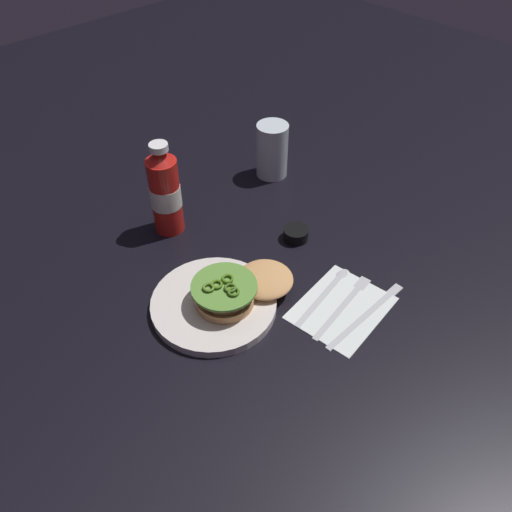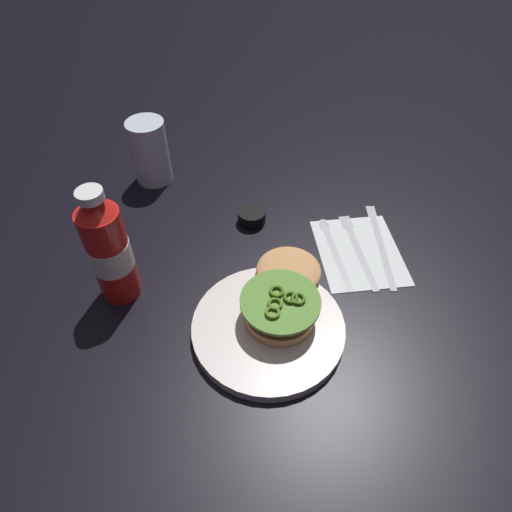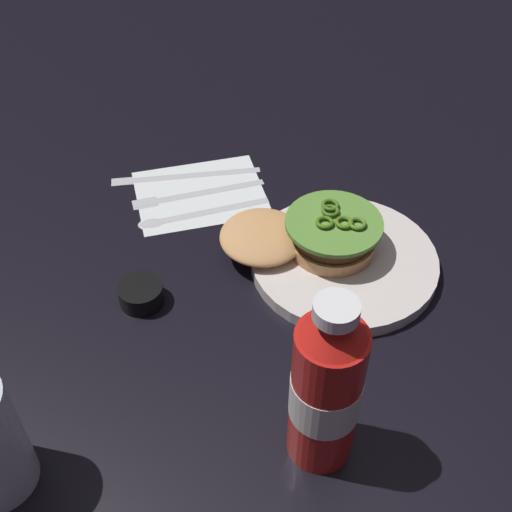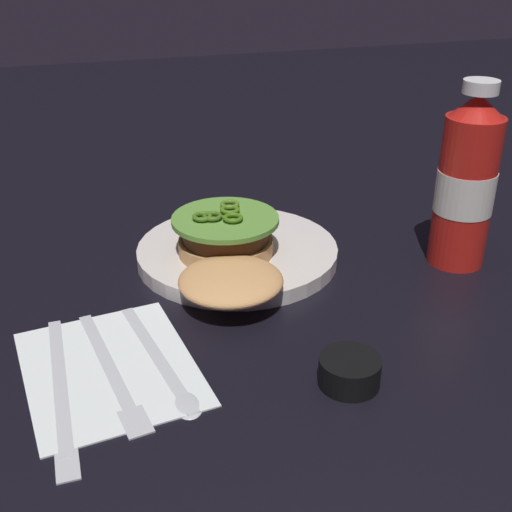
{
  "view_description": "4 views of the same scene",
  "coord_description": "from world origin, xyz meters",
  "px_view_note": "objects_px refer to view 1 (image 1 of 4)",
  "views": [
    {
      "loc": [
        -0.57,
        -0.57,
        0.76
      ],
      "look_at": [
        -0.05,
        -0.03,
        0.06
      ],
      "focal_mm": 36.64,
      "sensor_mm": 36.0,
      "label": 1
    },
    {
      "loc": [
        -0.56,
        -0.01,
        0.6
      ],
      "look_at": [
        -0.07,
        -0.01,
        0.07
      ],
      "focal_mm": 31.06,
      "sensor_mm": 36.0,
      "label": 2
    },
    {
      "loc": [
        0.03,
        0.54,
        0.6
      ],
      "look_at": [
        -0.04,
        0.02,
        0.09
      ],
      "focal_mm": 45.64,
      "sensor_mm": 36.0,
      "label": 3
    },
    {
      "loc": [
        0.52,
        -0.23,
        0.37
      ],
      "look_at": [
        -0.08,
        -0.04,
        0.05
      ],
      "focal_mm": 45.75,
      "sensor_mm": 36.0,
      "label": 4
    }
  ],
  "objects_px": {
    "water_glass": "(272,150)",
    "butter_knife": "(371,310)",
    "dinner_plate": "(214,304)",
    "ketchup_bottle": "(165,192)",
    "burger_sandwich": "(240,288)",
    "napkin": "(342,308)",
    "spoon_utensil": "(330,287)",
    "fork_utensil": "(347,301)",
    "condiment_cup": "(296,234)"
  },
  "relations": [
    {
      "from": "dinner_plate",
      "to": "fork_utensil",
      "type": "relative_size",
      "value": 1.23
    },
    {
      "from": "burger_sandwich",
      "to": "condiment_cup",
      "type": "xyz_separation_m",
      "value": [
        0.21,
        0.05,
        -0.02
      ]
    },
    {
      "from": "dinner_plate",
      "to": "condiment_cup",
      "type": "distance_m",
      "value": 0.26
    },
    {
      "from": "ketchup_bottle",
      "to": "water_glass",
      "type": "height_order",
      "value": "ketchup_bottle"
    },
    {
      "from": "condiment_cup",
      "to": "butter_knife",
      "type": "relative_size",
      "value": 0.25
    },
    {
      "from": "dinner_plate",
      "to": "spoon_utensil",
      "type": "relative_size",
      "value": 1.28
    },
    {
      "from": "fork_utensil",
      "to": "spoon_utensil",
      "type": "xyz_separation_m",
      "value": [
        0.0,
        0.05,
        0.0
      ]
    },
    {
      "from": "fork_utensil",
      "to": "spoon_utensil",
      "type": "distance_m",
      "value": 0.05
    },
    {
      "from": "napkin",
      "to": "fork_utensil",
      "type": "relative_size",
      "value": 0.94
    },
    {
      "from": "spoon_utensil",
      "to": "ketchup_bottle",
      "type": "bearing_deg",
      "value": 106.99
    },
    {
      "from": "burger_sandwich",
      "to": "fork_utensil",
      "type": "bearing_deg",
      "value": -44.73
    },
    {
      "from": "ketchup_bottle",
      "to": "napkin",
      "type": "xyz_separation_m",
      "value": [
        0.09,
        -0.42,
        -0.1
      ]
    },
    {
      "from": "ketchup_bottle",
      "to": "butter_knife",
      "type": "height_order",
      "value": "ketchup_bottle"
    },
    {
      "from": "dinner_plate",
      "to": "spoon_utensil",
      "type": "bearing_deg",
      "value": -32.11
    },
    {
      "from": "dinner_plate",
      "to": "fork_utensil",
      "type": "bearing_deg",
      "value": -41.46
    },
    {
      "from": "fork_utensil",
      "to": "spoon_utensil",
      "type": "bearing_deg",
      "value": 84.06
    },
    {
      "from": "butter_knife",
      "to": "spoon_utensil",
      "type": "height_order",
      "value": "same"
    },
    {
      "from": "burger_sandwich",
      "to": "water_glass",
      "type": "height_order",
      "value": "water_glass"
    },
    {
      "from": "ketchup_bottle",
      "to": "spoon_utensil",
      "type": "height_order",
      "value": "ketchup_bottle"
    },
    {
      "from": "water_glass",
      "to": "fork_utensil",
      "type": "xyz_separation_m",
      "value": [
        -0.21,
        -0.41,
        -0.06
      ]
    },
    {
      "from": "water_glass",
      "to": "burger_sandwich",
      "type": "bearing_deg",
      "value": -143.24
    },
    {
      "from": "butter_knife",
      "to": "condiment_cup",
      "type": "bearing_deg",
      "value": 77.6
    },
    {
      "from": "napkin",
      "to": "ketchup_bottle",
      "type": "bearing_deg",
      "value": 102.05
    },
    {
      "from": "dinner_plate",
      "to": "water_glass",
      "type": "distance_m",
      "value": 0.47
    },
    {
      "from": "butter_knife",
      "to": "fork_utensil",
      "type": "height_order",
      "value": "same"
    },
    {
      "from": "napkin",
      "to": "spoon_utensil",
      "type": "relative_size",
      "value": 0.97
    },
    {
      "from": "dinner_plate",
      "to": "ketchup_bottle",
      "type": "height_order",
      "value": "ketchup_bottle"
    },
    {
      "from": "butter_knife",
      "to": "burger_sandwich",
      "type": "bearing_deg",
      "value": 129.83
    },
    {
      "from": "water_glass",
      "to": "butter_knife",
      "type": "distance_m",
      "value": 0.5
    },
    {
      "from": "water_glass",
      "to": "dinner_plate",
      "type": "bearing_deg",
      "value": -149.03
    },
    {
      "from": "dinner_plate",
      "to": "spoon_utensil",
      "type": "height_order",
      "value": "dinner_plate"
    },
    {
      "from": "condiment_cup",
      "to": "burger_sandwich",
      "type": "bearing_deg",
      "value": -166.44
    },
    {
      "from": "fork_utensil",
      "to": "butter_knife",
      "type": "bearing_deg",
      "value": -73.73
    },
    {
      "from": "butter_knife",
      "to": "spoon_utensil",
      "type": "xyz_separation_m",
      "value": [
        -0.01,
        0.09,
        -0.0
      ]
    },
    {
      "from": "condiment_cup",
      "to": "spoon_utensil",
      "type": "bearing_deg",
      "value": -112.53
    },
    {
      "from": "butter_knife",
      "to": "fork_utensil",
      "type": "bearing_deg",
      "value": 106.27
    },
    {
      "from": "ketchup_bottle",
      "to": "condiment_cup",
      "type": "bearing_deg",
      "value": -51.46
    },
    {
      "from": "condiment_cup",
      "to": "spoon_utensil",
      "type": "height_order",
      "value": "condiment_cup"
    },
    {
      "from": "water_glass",
      "to": "fork_utensil",
      "type": "distance_m",
      "value": 0.47
    },
    {
      "from": "water_glass",
      "to": "butter_knife",
      "type": "height_order",
      "value": "water_glass"
    },
    {
      "from": "fork_utensil",
      "to": "condiment_cup",
      "type": "bearing_deg",
      "value": 71.13
    },
    {
      "from": "water_glass",
      "to": "napkin",
      "type": "distance_m",
      "value": 0.48
    },
    {
      "from": "ketchup_bottle",
      "to": "water_glass",
      "type": "distance_m",
      "value": 0.32
    },
    {
      "from": "butter_knife",
      "to": "ketchup_bottle",
      "type": "bearing_deg",
      "value": 104.76
    },
    {
      "from": "condiment_cup",
      "to": "napkin",
      "type": "bearing_deg",
      "value": -113.34
    },
    {
      "from": "dinner_plate",
      "to": "burger_sandwich",
      "type": "distance_m",
      "value": 0.06
    },
    {
      "from": "dinner_plate",
      "to": "fork_utensil",
      "type": "height_order",
      "value": "dinner_plate"
    },
    {
      "from": "burger_sandwich",
      "to": "fork_utensil",
      "type": "height_order",
      "value": "burger_sandwich"
    },
    {
      "from": "dinner_plate",
      "to": "napkin",
      "type": "xyz_separation_m",
      "value": [
        0.17,
        -0.17,
        -0.01
      ]
    },
    {
      "from": "dinner_plate",
      "to": "water_glass",
      "type": "relative_size",
      "value": 1.76
    }
  ]
}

